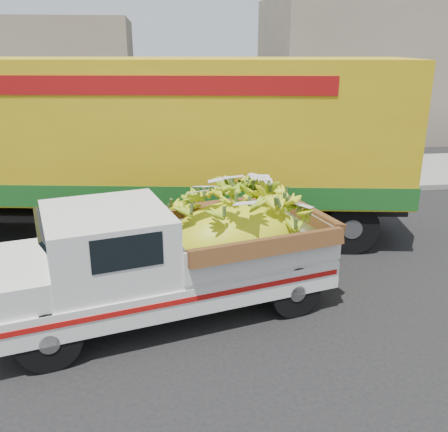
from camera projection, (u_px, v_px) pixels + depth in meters
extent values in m
plane|color=black|center=(53.00, 301.00, 8.34)|extent=(100.00, 100.00, 0.00)
cube|color=gray|center=(91.00, 200.00, 13.52)|extent=(60.00, 0.25, 0.15)
cube|color=gray|center=(98.00, 180.00, 15.49)|extent=(60.00, 4.00, 0.14)
cube|color=gray|center=(420.00, 69.00, 22.83)|extent=(14.00, 6.00, 6.00)
cylinder|color=black|center=(49.00, 340.00, 6.48)|extent=(0.87, 0.44, 0.84)
cylinder|color=black|center=(42.00, 287.00, 7.89)|extent=(0.87, 0.44, 0.84)
cylinder|color=black|center=(294.00, 290.00, 7.78)|extent=(0.87, 0.44, 0.84)
cylinder|color=black|center=(250.00, 253.00, 9.20)|extent=(0.87, 0.44, 0.84)
cube|color=silver|center=(163.00, 278.00, 7.75)|extent=(5.50, 3.11, 0.43)
cube|color=#A50F0C|center=(181.00, 302.00, 6.90)|extent=(4.94, 1.27, 0.08)
cube|color=silver|center=(12.00, 277.00, 6.86)|extent=(1.35, 1.94, 0.40)
cube|color=silver|center=(108.00, 243.00, 7.24)|extent=(2.11, 2.17, 1.00)
cube|color=black|center=(128.00, 253.00, 6.42)|extent=(0.92, 0.24, 0.46)
cube|color=silver|center=(241.00, 237.00, 8.07)|extent=(2.93, 2.45, 0.56)
ellipsoid|color=yellow|center=(235.00, 244.00, 8.07)|extent=(2.60, 2.03, 1.42)
cylinder|color=black|center=(351.00, 227.00, 10.14)|extent=(1.14, 0.50, 1.10)
cylinder|color=black|center=(334.00, 198.00, 12.03)|extent=(1.14, 0.50, 1.10)
cylinder|color=black|center=(292.00, 226.00, 10.17)|extent=(1.14, 0.50, 1.10)
cylinder|color=black|center=(284.00, 198.00, 12.07)|extent=(1.14, 0.50, 1.10)
cube|color=black|center=(131.00, 199.00, 11.16)|extent=(11.99, 3.03, 0.36)
cube|color=gold|center=(127.00, 128.00, 10.64)|extent=(12.01, 4.47, 2.84)
cube|color=#17521A|center=(130.00, 181.00, 11.02)|extent=(12.08, 4.50, 0.45)
cube|color=maroon|center=(108.00, 85.00, 9.13)|extent=(8.28, 1.45, 0.35)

